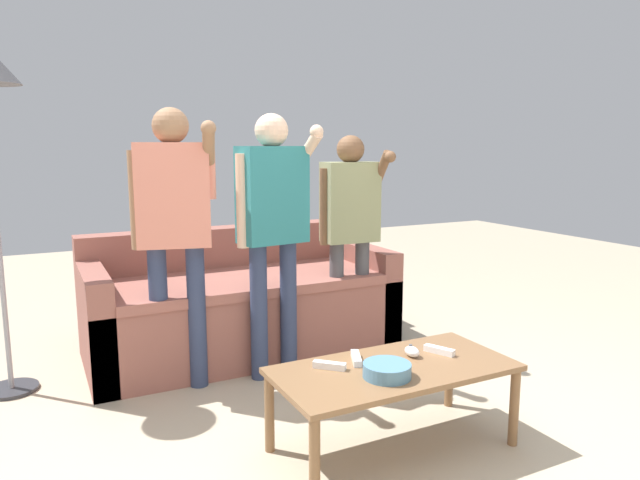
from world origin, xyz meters
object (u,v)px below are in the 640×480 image
player_center (273,214)px  player_right (350,218)px  snack_bowl (387,370)px  game_remote_wand_spare (356,358)px  player_left (174,216)px  game_remote_wand_far (329,365)px  couch (240,305)px  coffee_table (394,376)px  game_remote_wand_near (439,350)px  game_remote_nunchuk (412,351)px

player_center → player_right: player_center is taller
snack_bowl → game_remote_wand_spare: (-0.03, 0.21, -0.01)m
player_left → game_remote_wand_far: 1.23m
couch → snack_bowl: couch is taller
coffee_table → player_left: bearing=122.4°
couch → game_remote_wand_near: 1.58m
player_right → player_center: bearing=-166.7°
player_left → game_remote_nunchuk: bearing=-50.9°
game_remote_nunchuk → snack_bowl: bearing=-147.8°
player_left → game_remote_wand_far: bearing=-66.6°
coffee_table → game_remote_nunchuk: size_ratio=12.27×
snack_bowl → player_center: player_center is taller
game_remote_nunchuk → game_remote_wand_far: game_remote_nunchuk is taller
coffee_table → snack_bowl: size_ratio=5.24×
coffee_table → game_remote_wand_near: 0.29m
player_center → game_remote_wand_spare: player_center is taller
coffee_table → player_left: player_left is taller
player_center → game_remote_wand_far: bearing=-97.3°
game_remote_wand_near → game_remote_wand_far: 0.55m
player_center → player_right: 0.61m
player_right → game_remote_wand_spare: player_right is taller
game_remote_nunchuk → game_remote_wand_far: size_ratio=0.68×
coffee_table → player_center: (-0.15, 1.03, 0.62)m
player_center → player_right: size_ratio=1.08×
snack_bowl → player_left: size_ratio=0.13×
coffee_table → game_remote_wand_far: (-0.27, 0.11, 0.06)m
coffee_table → couch: bearing=96.8°
game_remote_nunchuk → player_center: (-0.29, 0.97, 0.55)m
player_center → game_remote_wand_far: player_center is taller
couch → snack_bowl: bearing=-86.8°
player_right → player_left: bearing=-176.4°
game_remote_wand_near → game_remote_wand_far: bearing=173.0°
snack_bowl → game_remote_wand_far: 0.26m
game_remote_wand_spare → player_right: bearing=61.7°
player_left → player_center: size_ratio=1.01×
player_center → coffee_table: bearing=-81.7°
player_center → game_remote_wand_near: (0.43, -0.99, -0.56)m
player_left → game_remote_wand_spare: bearing=-59.2°
game_remote_nunchuk → player_center: bearing=106.9°
game_remote_nunchuk → game_remote_wand_far: 0.41m
couch → game_remote_nunchuk: size_ratio=22.38×
player_left → coffee_table: bearing=-57.6°
coffee_table → player_right: player_right is taller
game_remote_wand_far → player_right: bearing=56.3°
coffee_table → game_remote_nunchuk: (0.14, 0.06, 0.07)m
snack_bowl → game_remote_wand_near: 0.40m
snack_bowl → coffee_table: bearing=42.0°
coffee_table → game_remote_nunchuk: 0.17m
player_right → game_remote_wand_near: player_right is taller
player_left → game_remote_wand_near: 1.56m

